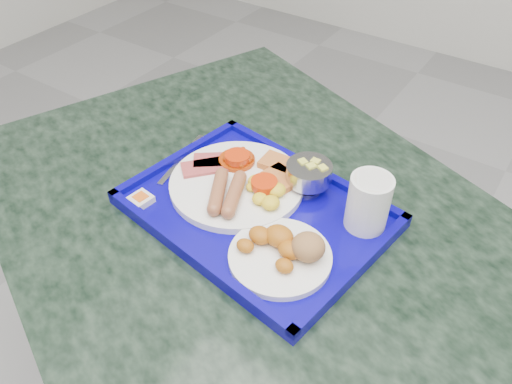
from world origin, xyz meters
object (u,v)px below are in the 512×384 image
table (267,301)px  juice_cup (369,201)px  tray (256,211)px  main_plate (241,182)px  bread_plate (284,251)px  fruit_bowl (309,173)px

table → juice_cup: 0.32m
tray → main_plate: size_ratio=1.92×
juice_cup → main_plate: bearing=-170.1°
main_plate → bread_plate: 0.20m
juice_cup → table: bearing=-142.8°
main_plate → juice_cup: 0.25m
table → bread_plate: bearing=-37.7°
table → juice_cup: size_ratio=14.34×
fruit_bowl → main_plate: bearing=-148.3°
bread_plate → juice_cup: 0.17m
tray → bread_plate: bearing=-34.7°
tray → bread_plate: 0.13m
fruit_bowl → juice_cup: juice_cup is taller
fruit_bowl → bread_plate: bearing=-72.5°
tray → main_plate: bearing=149.9°
table → bread_plate: bread_plate is taller
main_plate → bread_plate: bread_plate is taller
tray → bread_plate: bread_plate is taller
table → bread_plate: 0.25m
main_plate → bread_plate: (0.16, -0.11, 0.00)m
bread_plate → fruit_bowl: fruit_bowl is taller
tray → fruit_bowl: 0.12m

